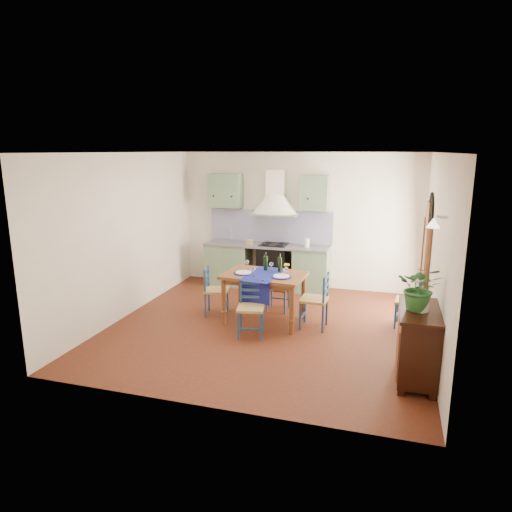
{
  "coord_description": "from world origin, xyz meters",
  "views": [
    {
      "loc": [
        1.84,
        -6.79,
        2.83
      ],
      "look_at": [
        -0.27,
        0.3,
        1.11
      ],
      "focal_mm": 32.0,
      "sensor_mm": 36.0,
      "label": 1
    }
  ],
  "objects_px": {
    "dining_table": "(264,280)",
    "potted_plant": "(420,288)",
    "chair_near": "(251,308)",
    "sideboard": "(417,342)"
  },
  "relations": [
    {
      "from": "dining_table",
      "to": "potted_plant",
      "type": "xyz_separation_m",
      "value": [
        2.34,
        -1.41,
        0.48
      ]
    },
    {
      "from": "dining_table",
      "to": "sideboard",
      "type": "xyz_separation_m",
      "value": [
        2.36,
        -1.38,
        -0.23
      ]
    },
    {
      "from": "dining_table",
      "to": "potted_plant",
      "type": "height_order",
      "value": "potted_plant"
    },
    {
      "from": "chair_near",
      "to": "potted_plant",
      "type": "height_order",
      "value": "potted_plant"
    },
    {
      "from": "sideboard",
      "to": "potted_plant",
      "type": "relative_size",
      "value": 1.84
    },
    {
      "from": "chair_near",
      "to": "dining_table",
      "type": "bearing_deg",
      "value": 85.54
    },
    {
      "from": "dining_table",
      "to": "potted_plant",
      "type": "distance_m",
      "value": 2.77
    },
    {
      "from": "dining_table",
      "to": "chair_near",
      "type": "relative_size",
      "value": 1.58
    },
    {
      "from": "chair_near",
      "to": "potted_plant",
      "type": "bearing_deg",
      "value": -18.59
    },
    {
      "from": "dining_table",
      "to": "sideboard",
      "type": "height_order",
      "value": "dining_table"
    }
  ]
}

